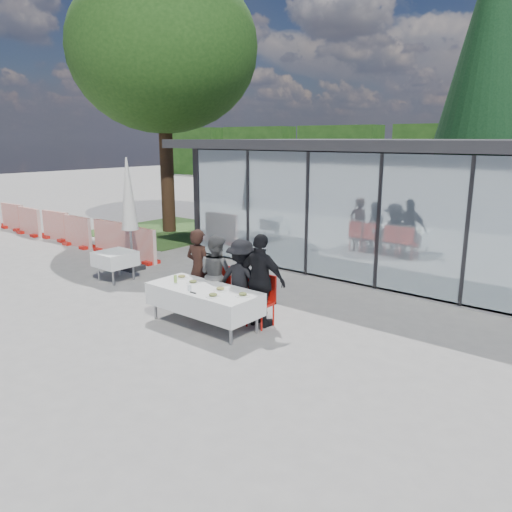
{
  "coord_description": "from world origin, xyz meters",
  "views": [
    {
      "loc": [
        5.98,
        -6.41,
        3.49
      ],
      "look_at": [
        -0.27,
        1.2,
        1.15
      ],
      "focal_mm": 35.0,
      "sensor_mm": 36.0,
      "label": 1
    }
  ],
  "objects_px": {
    "juice_bottle": "(175,279)",
    "spare_table_left": "(115,259)",
    "plate_a": "(182,277)",
    "plate_b": "(193,282)",
    "diner_chair_d": "(263,298)",
    "diner_c": "(242,281)",
    "plate_c": "(220,289)",
    "diner_chair_a": "(201,282)",
    "folded_eyeglasses": "(193,293)",
    "construction_barriers": "(54,228)",
    "plate_extra": "(213,295)",
    "conifer_tree": "(487,64)",
    "diner_chair_b": "(219,287)",
    "plate_d": "(243,295)",
    "diner_chair_c": "(244,293)",
    "dining_table": "(204,299)",
    "diner_a": "(199,269)",
    "diner_b": "(217,275)",
    "market_umbrella": "(129,200)",
    "deciduous_tree": "(162,50)",
    "diner_d": "(261,281)"
  },
  "relations": [
    {
      "from": "dining_table",
      "to": "plate_c",
      "type": "bearing_deg",
      "value": 13.24
    },
    {
      "from": "diner_chair_b",
      "to": "spare_table_left",
      "type": "relative_size",
      "value": 1.13
    },
    {
      "from": "diner_chair_b",
      "to": "diner_chair_c",
      "type": "bearing_deg",
      "value": 0.0
    },
    {
      "from": "spare_table_left",
      "to": "conifer_tree",
      "type": "bearing_deg",
      "value": 68.52
    },
    {
      "from": "plate_c",
      "to": "juice_bottle",
      "type": "distance_m",
      "value": 1.05
    },
    {
      "from": "juice_bottle",
      "to": "spare_table_left",
      "type": "height_order",
      "value": "juice_bottle"
    },
    {
      "from": "plate_a",
      "to": "plate_b",
      "type": "distance_m",
      "value": 0.46
    },
    {
      "from": "plate_extra",
      "to": "conifer_tree",
      "type": "distance_m",
      "value": 14.38
    },
    {
      "from": "conifer_tree",
      "to": "deciduous_tree",
      "type": "bearing_deg",
      "value": -142.13
    },
    {
      "from": "diner_chair_a",
      "to": "construction_barriers",
      "type": "relative_size",
      "value": 0.09
    },
    {
      "from": "diner_chair_a",
      "to": "plate_extra",
      "type": "distance_m",
      "value": 1.7
    },
    {
      "from": "diner_chair_b",
      "to": "plate_d",
      "type": "bearing_deg",
      "value": -28.45
    },
    {
      "from": "diner_a",
      "to": "plate_a",
      "type": "xyz_separation_m",
      "value": [
        0.01,
        -0.48,
        -0.07
      ]
    },
    {
      "from": "folded_eyeglasses",
      "to": "deciduous_tree",
      "type": "bearing_deg",
      "value": 141.47
    },
    {
      "from": "diner_chair_b",
      "to": "conifer_tree",
      "type": "relative_size",
      "value": 0.09
    },
    {
      "from": "diner_c",
      "to": "juice_bottle",
      "type": "distance_m",
      "value": 1.29
    },
    {
      "from": "folded_eyeglasses",
      "to": "market_umbrella",
      "type": "bearing_deg",
      "value": 155.76
    },
    {
      "from": "diner_b",
      "to": "diner_chair_c",
      "type": "height_order",
      "value": "diner_b"
    },
    {
      "from": "plate_a",
      "to": "deciduous_tree",
      "type": "bearing_deg",
      "value": 140.66
    },
    {
      "from": "juice_bottle",
      "to": "deciduous_tree",
      "type": "xyz_separation_m",
      "value": [
        -7.37,
        6.22,
        5.66
      ]
    },
    {
      "from": "diner_chair_d",
      "to": "diner_a",
      "type": "bearing_deg",
      "value": -177.8
    },
    {
      "from": "market_umbrella",
      "to": "conifer_tree",
      "type": "height_order",
      "value": "conifer_tree"
    },
    {
      "from": "diner_chair_b",
      "to": "deciduous_tree",
      "type": "bearing_deg",
      "value": 145.18
    },
    {
      "from": "plate_b",
      "to": "spare_table_left",
      "type": "xyz_separation_m",
      "value": [
        -3.53,
        0.7,
        -0.22
      ]
    },
    {
      "from": "construction_barriers",
      "to": "juice_bottle",
      "type": "bearing_deg",
      "value": -15.58
    },
    {
      "from": "plate_b",
      "to": "spare_table_left",
      "type": "height_order",
      "value": "plate_b"
    },
    {
      "from": "diner_chair_b",
      "to": "diner_chair_d",
      "type": "height_order",
      "value": "same"
    },
    {
      "from": "diner_d",
      "to": "folded_eyeglasses",
      "type": "distance_m",
      "value": 1.28
    },
    {
      "from": "diner_chair_a",
      "to": "plate_d",
      "type": "xyz_separation_m",
      "value": [
        1.72,
        -0.66,
        0.24
      ]
    },
    {
      "from": "plate_c",
      "to": "diner_a",
      "type": "bearing_deg",
      "value": 153.01
    },
    {
      "from": "market_umbrella",
      "to": "diner_chair_c",
      "type": "bearing_deg",
      "value": -11.14
    },
    {
      "from": "diner_d",
      "to": "plate_a",
      "type": "relative_size",
      "value": 6.56
    },
    {
      "from": "construction_barriers",
      "to": "diner_c",
      "type": "bearing_deg",
      "value": -9.9
    },
    {
      "from": "diner_chair_d",
      "to": "plate_b",
      "type": "relative_size",
      "value": 3.6
    },
    {
      "from": "plate_b",
      "to": "folded_eyeglasses",
      "type": "height_order",
      "value": "plate_b"
    },
    {
      "from": "plate_a",
      "to": "construction_barriers",
      "type": "height_order",
      "value": "construction_barriers"
    },
    {
      "from": "plate_a",
      "to": "diner_chair_a",
      "type": "bearing_deg",
      "value": 90.91
    },
    {
      "from": "diner_chair_a",
      "to": "folded_eyeglasses",
      "type": "distance_m",
      "value": 1.44
    },
    {
      "from": "plate_extra",
      "to": "folded_eyeglasses",
      "type": "bearing_deg",
      "value": -169.85
    },
    {
      "from": "plate_d",
      "to": "spare_table_left",
      "type": "relative_size",
      "value": 0.31
    },
    {
      "from": "diner_a",
      "to": "plate_d",
      "type": "height_order",
      "value": "diner_a"
    },
    {
      "from": "plate_a",
      "to": "diner_chair_d",
      "type": "bearing_deg",
      "value": 18.39
    },
    {
      "from": "plate_d",
      "to": "spare_table_left",
      "type": "height_order",
      "value": "plate_d"
    },
    {
      "from": "spare_table_left",
      "to": "construction_barriers",
      "type": "relative_size",
      "value": 0.08
    },
    {
      "from": "diner_c",
      "to": "plate_c",
      "type": "xyz_separation_m",
      "value": [
        0.0,
        -0.6,
        -0.03
      ]
    },
    {
      "from": "plate_b",
      "to": "deciduous_tree",
      "type": "height_order",
      "value": "deciduous_tree"
    },
    {
      "from": "plate_d",
      "to": "plate_b",
      "type": "bearing_deg",
      "value": -179.66
    },
    {
      "from": "diner_chair_c",
      "to": "diner_c",
      "type": "bearing_deg",
      "value": -90.0
    },
    {
      "from": "diner_chair_b",
      "to": "plate_d",
      "type": "xyz_separation_m",
      "value": [
        1.21,
        -0.66,
        0.24
      ]
    },
    {
      "from": "plate_d",
      "to": "juice_bottle",
      "type": "xyz_separation_m",
      "value": [
        -1.57,
        -0.19,
        0.05
      ]
    }
  ]
}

